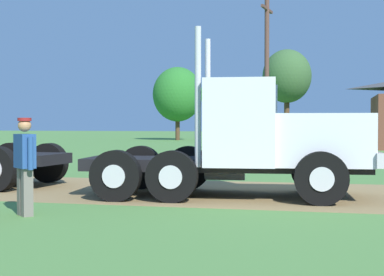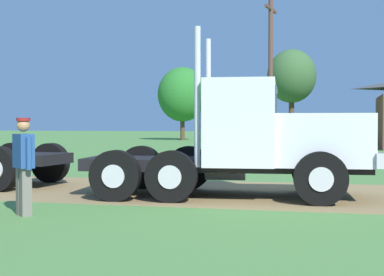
% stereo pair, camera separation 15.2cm
% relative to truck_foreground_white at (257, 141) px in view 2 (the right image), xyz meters
% --- Properties ---
extents(ground_plane, '(200.00, 200.00, 0.00)m').
position_rel_truck_foreground_white_xyz_m(ground_plane, '(0.39, 0.66, -1.29)').
color(ground_plane, '#50813C').
extents(dirt_track, '(120.00, 5.38, 0.01)m').
position_rel_truck_foreground_white_xyz_m(dirt_track, '(0.39, 0.66, -1.29)').
color(dirt_track, olive).
rests_on(dirt_track, ground_plane).
extents(truck_foreground_white, '(6.84, 3.16, 3.82)m').
position_rel_truck_foreground_white_xyz_m(truck_foreground_white, '(0.00, 0.00, 0.00)').
color(truck_foreground_white, black).
rests_on(truck_foreground_white, ground_plane).
extents(visitor_by_barrel, '(0.55, 0.52, 1.82)m').
position_rel_truck_foreground_white_xyz_m(visitor_by_barrel, '(-3.88, -3.68, -0.28)').
color(visitor_by_barrel, '#264C8C').
rests_on(visitor_by_barrel, ground_plane).
extents(utility_pole_near, '(0.46, 2.20, 8.65)m').
position_rel_truck_foreground_white_xyz_m(utility_pole_near, '(-1.62, 18.88, 3.29)').
color(utility_pole_near, brown).
rests_on(utility_pole_near, ground_plane).
extents(tree_left, '(4.94, 4.94, 7.28)m').
position_rel_truck_foreground_white_xyz_m(tree_left, '(-12.74, 42.04, 3.26)').
color(tree_left, '#513823').
rests_on(tree_left, ground_plane).
extents(tree_mid, '(3.99, 3.99, 7.74)m').
position_rel_truck_foreground_white_xyz_m(tree_mid, '(-1.48, 34.32, 4.22)').
color(tree_mid, '#513823').
rests_on(tree_mid, ground_plane).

